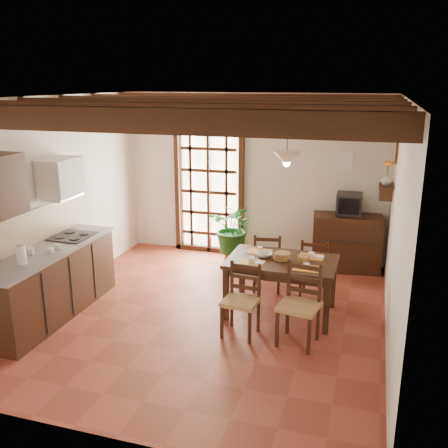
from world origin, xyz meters
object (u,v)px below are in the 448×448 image
at_px(pendant_lamp, 287,157).
at_px(chair_far_right, 314,278).
at_px(dining_table, 282,267).
at_px(chair_far_left, 267,272).
at_px(chair_near_right, 298,320).
at_px(chair_near_left, 241,313).
at_px(potted_plant, 234,231).
at_px(kitchen_counter, 51,281).
at_px(sideboard, 346,243).
at_px(crt_tv, 349,204).

bearing_deg(pendant_lamp, chair_far_right, 59.85).
relative_size(dining_table, pendant_lamp, 1.66).
bearing_deg(chair_far_left, chair_near_right, 106.18).
xyz_separation_m(chair_near_left, pendant_lamp, (0.35, 0.81, 1.80)).
height_order(dining_table, potted_plant, potted_plant).
bearing_deg(kitchen_counter, potted_plant, 56.10).
xyz_separation_m(chair_near_right, sideboard, (0.37, 2.62, 0.16)).
distance_m(chair_near_left, chair_near_right, 0.70).
distance_m(chair_far_right, crt_tv, 1.49).
bearing_deg(pendant_lamp, chair_near_right, -67.10).
distance_m(kitchen_counter, potted_plant, 3.12).
bearing_deg(chair_near_right, chair_near_left, -170.99).
distance_m(kitchen_counter, pendant_lamp, 3.44).
bearing_deg(kitchen_counter, chair_far_right, 26.96).
xyz_separation_m(chair_far_right, potted_plant, (-1.48, 0.95, 0.30)).
relative_size(kitchen_counter, chair_far_right, 2.60).
height_order(dining_table, sideboard, sideboard).
xyz_separation_m(dining_table, chair_near_right, (0.34, -0.72, -0.36)).
bearing_deg(chair_far_left, chair_far_right, 170.13).
bearing_deg(sideboard, chair_far_right, -113.41).
bearing_deg(chair_far_left, crt_tv, -141.20).
bearing_deg(chair_far_right, crt_tv, -105.15).
xyz_separation_m(chair_near_right, crt_tv, (0.37, 2.61, 0.81)).
relative_size(sideboard, crt_tv, 2.66).
bearing_deg(chair_far_right, potted_plant, -31.22).
xyz_separation_m(sideboard, potted_plant, (-1.83, -0.23, 0.11)).
height_order(crt_tv, potted_plant, potted_plant).
relative_size(dining_table, chair_near_right, 1.46).
xyz_separation_m(kitchen_counter, potted_plant, (1.74, 2.59, 0.10)).
distance_m(chair_far_left, pendant_lamp, 1.93).
xyz_separation_m(kitchen_counter, chair_near_left, (2.51, 0.21, -0.19)).
bearing_deg(potted_plant, chair_far_left, -50.54).
bearing_deg(pendant_lamp, kitchen_counter, -160.29).
relative_size(chair_far_right, crt_tv, 2.13).
relative_size(dining_table, sideboard, 1.30).
distance_m(chair_near_left, pendant_lamp, 2.01).
relative_size(dining_table, chair_far_right, 1.62).
height_order(kitchen_counter, crt_tv, kitchen_counter).
xyz_separation_m(dining_table, chair_near_left, (-0.35, -0.71, -0.38)).
xyz_separation_m(dining_table, pendant_lamp, (0.00, 0.10, 1.42)).
bearing_deg(chair_near_right, kitchen_counter, -166.82).
xyz_separation_m(chair_far_left, chair_far_right, (0.70, -0.01, -0.01)).
relative_size(kitchen_counter, pendant_lamp, 2.66).
bearing_deg(chair_near_left, kitchen_counter, -170.22).
xyz_separation_m(dining_table, potted_plant, (-1.12, 1.67, -0.09)).
bearing_deg(kitchen_counter, sideboard, 38.32).
distance_m(potted_plant, pendant_lamp, 2.45).
height_order(chair_near_right, chair_far_left, chair_near_right).
relative_size(chair_far_right, potted_plant, 0.38).
bearing_deg(chair_far_right, kitchen_counter, 28.64).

